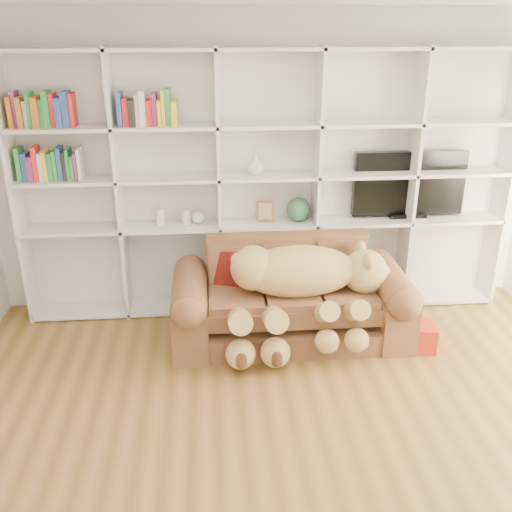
{
  "coord_description": "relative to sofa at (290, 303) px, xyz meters",
  "views": [
    {
      "loc": [
        -0.54,
        -2.64,
        2.61
      ],
      "look_at": [
        -0.17,
        1.63,
        0.81
      ],
      "focal_mm": 40.0,
      "sensor_mm": 36.0,
      "label": 1
    }
  ],
  "objects": [
    {
      "name": "wall_back",
      "position": [
        -0.14,
        0.79,
        1.03
      ],
      "size": [
        5.0,
        0.02,
        2.7
      ],
      "primitive_type": "cube",
      "color": "white",
      "rests_on": "floor"
    },
    {
      "name": "sofa",
      "position": [
        0.0,
        0.0,
        0.0
      ],
      "size": [
        2.01,
        0.87,
        0.84
      ],
      "color": "brown",
      "rests_on": "floor"
    },
    {
      "name": "shelf_vase",
      "position": [
        -0.25,
        0.59,
        1.08
      ],
      "size": [
        0.2,
        0.2,
        0.17
      ],
      "primitive_type": "imported",
      "rotation": [
        0.0,
        0.0,
        -0.2
      ],
      "color": "silver",
      "rests_on": "bookshelf"
    },
    {
      "name": "bookshelf",
      "position": [
        -0.38,
        0.65,
        0.99
      ],
      "size": [
        4.43,
        0.35,
        2.4
      ],
      "color": "silver",
      "rests_on": "floor"
    },
    {
      "name": "snow_globe",
      "position": [
        -0.77,
        0.59,
        0.61
      ],
      "size": [
        0.12,
        0.12,
        0.12
      ],
      "primitive_type": "sphere",
      "color": "white",
      "rests_on": "bookshelf"
    },
    {
      "name": "teddy_bear",
      "position": [
        0.06,
        -0.17,
        0.26
      ],
      "size": [
        1.45,
        0.81,
        0.84
      ],
      "rotation": [
        0.0,
        0.0,
        0.06
      ],
      "color": "tan",
      "rests_on": "sofa"
    },
    {
      "name": "figurine_short",
      "position": [
        -0.88,
        0.59,
        0.62
      ],
      "size": [
        0.11,
        0.11,
        0.14
      ],
      "primitive_type": "cylinder",
      "rotation": [
        0.0,
        0.0,
        -0.41
      ],
      "color": "silver",
      "rests_on": "bookshelf"
    },
    {
      "name": "throw_pillow",
      "position": [
        -0.51,
        0.14,
        0.27
      ],
      "size": [
        0.37,
        0.28,
        0.34
      ],
      "primitive_type": "cube",
      "rotation": [
        -0.24,
        0.0,
        -0.33
      ],
      "color": "#4F0E0D",
      "rests_on": "sofa"
    },
    {
      "name": "figurine_tall",
      "position": [
        -1.11,
        0.59,
        0.62
      ],
      "size": [
        0.09,
        0.09,
        0.15
      ],
      "primitive_type": "cylinder",
      "rotation": [
        0.0,
        0.0,
        -0.25
      ],
      "color": "silver",
      "rests_on": "bookshelf"
    },
    {
      "name": "tv",
      "position": [
        1.19,
        0.64,
        0.85
      ],
      "size": [
        1.05,
        0.18,
        0.62
      ],
      "color": "black",
      "rests_on": "bookshelf"
    },
    {
      "name": "gift_box",
      "position": [
        1.05,
        -0.3,
        -0.2
      ],
      "size": [
        0.32,
        0.31,
        0.23
      ],
      "primitive_type": "cube",
      "rotation": [
        0.0,
        0.0,
        -0.16
      ],
      "color": "#AD2A17",
      "rests_on": "floor"
    },
    {
      "name": "picture_frame",
      "position": [
        -0.16,
        0.59,
        0.65
      ],
      "size": [
        0.16,
        0.04,
        0.19
      ],
      "primitive_type": "cube",
      "rotation": [
        0.0,
        0.0,
        -0.12
      ],
      "color": "brown",
      "rests_on": "bookshelf"
    },
    {
      "name": "floor",
      "position": [
        -0.14,
        -1.71,
        -0.32
      ],
      "size": [
        5.0,
        5.0,
        0.0
      ],
      "primitive_type": "plane",
      "color": "brown",
      "rests_on": "ground"
    },
    {
      "name": "green_vase",
      "position": [
        0.15,
        0.59,
        0.66
      ],
      "size": [
        0.22,
        0.22,
        0.22
      ],
      "primitive_type": "sphere",
      "color": "#2A5236",
      "rests_on": "bookshelf"
    }
  ]
}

